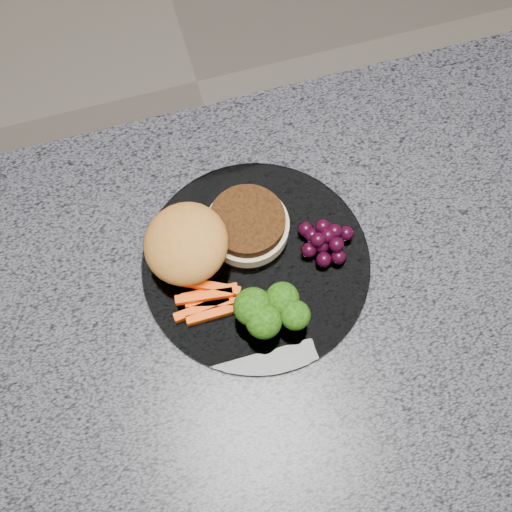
{
  "coord_description": "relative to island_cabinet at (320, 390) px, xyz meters",
  "views": [
    {
      "loc": [
        -0.18,
        -0.22,
        1.65
      ],
      "look_at": [
        -0.09,
        0.07,
        0.93
      ],
      "focal_mm": 50.0,
      "sensor_mm": 36.0,
      "label": 1
    }
  ],
  "objects": [
    {
      "name": "island_cabinet",
      "position": [
        0.0,
        0.0,
        0.0
      ],
      "size": [
        1.2,
        0.6,
        0.86
      ],
      "primitive_type": "cube",
      "color": "#55351D",
      "rests_on": "ground"
    },
    {
      "name": "countertop",
      "position": [
        0.0,
        0.0,
        0.45
      ],
      "size": [
        1.2,
        0.6,
        0.04
      ],
      "primitive_type": "cube",
      "color": "#50505A",
      "rests_on": "island_cabinet"
    },
    {
      "name": "grape_bunch",
      "position": [
        -0.01,
        0.07,
        0.49
      ],
      "size": [
        0.06,
        0.06,
        0.03
      ],
      "rotation": [
        0.0,
        0.0,
        -0.31
      ],
      "color": "black",
      "rests_on": "plate"
    },
    {
      "name": "carrot_sticks",
      "position": [
        -0.16,
        0.04,
        0.48
      ],
      "size": [
        0.08,
        0.05,
        0.02
      ],
      "rotation": [
        0.0,
        0.0,
        -0.38
      ],
      "color": "#FF4B04",
      "rests_on": "plate"
    },
    {
      "name": "plate",
      "position": [
        -0.09,
        0.07,
        0.47
      ],
      "size": [
        0.26,
        0.26,
        0.01
      ],
      "primitive_type": "cylinder",
      "color": "white",
      "rests_on": "countertop"
    },
    {
      "name": "room",
      "position": [
        0.0,
        0.0,
        0.92
      ],
      "size": [
        4.02,
        4.02,
        2.7
      ],
      "color": "gray",
      "rests_on": "ground"
    },
    {
      "name": "burger",
      "position": [
        -0.14,
        0.11,
        0.5
      ],
      "size": [
        0.2,
        0.14,
        0.05
      ],
      "rotation": [
        0.0,
        0.0,
        0.37
      ],
      "color": "beige",
      "rests_on": "plate"
    },
    {
      "name": "broccoli",
      "position": [
        -0.1,
        0.01,
        0.5
      ],
      "size": [
        0.08,
        0.06,
        0.05
      ],
      "rotation": [
        0.0,
        0.0,
        -0.18
      ],
      "color": "olive",
      "rests_on": "plate"
    }
  ]
}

